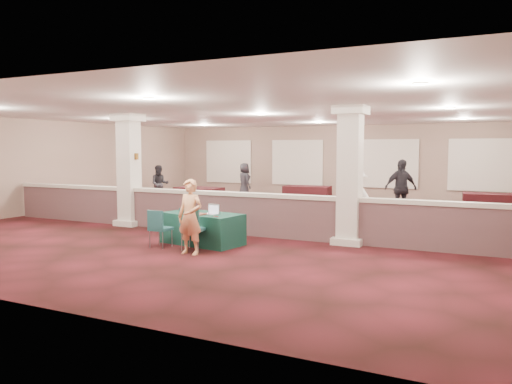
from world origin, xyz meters
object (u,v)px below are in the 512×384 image
at_px(near_table, 203,229).
at_px(far_table_front_right, 502,225).
at_px(woman, 190,217).
at_px(far_table_back_left, 199,197).
at_px(far_table_back_center, 307,195).
at_px(attendee_b, 355,201).
at_px(attendee_a, 160,184).
at_px(attendee_d, 244,181).
at_px(far_table_back_right, 493,205).
at_px(far_table_front_left, 212,201).
at_px(conf_chair_side, 159,226).
at_px(far_table_front_center, 252,209).
at_px(conf_chair_main, 192,225).
at_px(attendee_c, 401,188).

relative_size(near_table, far_table_front_right, 0.95).
bearing_deg(woman, far_table_back_left, 123.85).
xyz_separation_m(far_table_back_center, attendee_b, (3.48, -5.85, 0.49)).
distance_m(near_table, attendee_b, 4.15).
distance_m(woman, attendee_a, 10.40).
bearing_deg(attendee_b, attendee_d, 156.74).
distance_m(far_table_back_right, attendee_d, 9.92).
relative_size(far_table_front_left, attendee_d, 1.02).
distance_m(attendee_b, attendee_d, 9.20).
bearing_deg(far_table_back_center, attendee_b, -59.28).
height_order(woman, attendee_a, woman).
height_order(near_table, attendee_b, attendee_b).
xyz_separation_m(far_table_back_left, far_table_back_right, (10.21, 1.77, 0.01)).
bearing_deg(conf_chair_side, far_table_front_left, 110.53).
height_order(near_table, far_table_front_center, near_table).
height_order(far_table_back_right, attendee_b, attendee_b).
bearing_deg(attendee_b, conf_chair_side, -110.92).
bearing_deg(far_table_front_center, far_table_back_center, 88.61).
distance_m(far_table_front_left, attendee_a, 3.46).
relative_size(woman, far_table_front_left, 0.98).
bearing_deg(far_table_back_center, far_table_front_center, -91.39).
relative_size(woman, far_table_back_left, 0.87).
bearing_deg(far_table_back_center, attendee_d, 169.68).
bearing_deg(attendee_b, far_table_back_right, 78.68).
xyz_separation_m(conf_chair_main, far_table_front_right, (6.06, 4.10, -0.16)).
height_order(far_table_front_center, far_table_back_left, far_table_back_left).
distance_m(conf_chair_main, conf_chair_side, 0.86).
bearing_deg(attendee_a, far_table_front_left, -56.15).
distance_m(far_table_back_left, attendee_c, 7.52).
bearing_deg(woman, near_table, 112.13).
relative_size(far_table_back_left, attendee_a, 1.19).
bearing_deg(far_table_back_left, near_table, -56.80).
height_order(far_table_back_left, attendee_a, attendee_a).
bearing_deg(far_table_front_center, attendee_b, -18.20).
distance_m(attendee_b, attendee_c, 3.76).
distance_m(conf_chair_main, far_table_back_right, 10.66).
xyz_separation_m(woman, far_table_back_center, (-1.06, 9.95, -0.43)).
height_order(near_table, woman, woman).
bearing_deg(far_table_back_left, attendee_b, -25.69).
height_order(far_table_front_right, far_table_back_right, far_table_front_right).
bearing_deg(near_table, far_table_front_left, 128.13).
xyz_separation_m(conf_chair_main, conf_chair_side, (-0.86, -0.04, -0.05)).
distance_m(attendee_a, attendee_b, 9.93).
bearing_deg(far_table_front_right, near_table, -152.33).
bearing_deg(attendee_a, attendee_d, 9.28).
height_order(conf_chair_side, far_table_front_left, conf_chair_side).
bearing_deg(woman, conf_chair_main, 120.77).
bearing_deg(attendee_c, attendee_b, -135.67).
bearing_deg(far_table_front_right, attendee_b, -175.07).
distance_m(near_table, far_table_back_center, 8.88).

